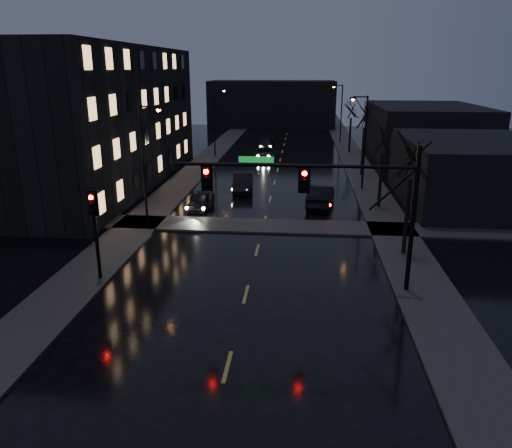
% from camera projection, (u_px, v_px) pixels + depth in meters
% --- Properties ---
extents(ground, '(160.00, 160.00, 0.00)m').
position_uv_depth(ground, '(218.00, 402.00, 15.97)').
color(ground, black).
rests_on(ground, ground).
extents(sidewalk_left, '(3.00, 140.00, 0.12)m').
position_uv_depth(sidewalk_left, '(191.00, 174.00, 49.94)').
color(sidewalk_left, '#2D2D2B').
rests_on(sidewalk_left, ground).
extents(sidewalk_right, '(3.00, 140.00, 0.12)m').
position_uv_depth(sidewalk_right, '(363.00, 177.00, 48.46)').
color(sidewalk_right, '#2D2D2B').
rests_on(sidewalk_right, ground).
extents(sidewalk_cross, '(40.00, 3.00, 0.12)m').
position_uv_depth(sidewalk_cross, '(263.00, 226.00, 33.53)').
color(sidewalk_cross, '#2D2D2B').
rests_on(sidewalk_cross, ground).
extents(apartment_block, '(12.00, 30.00, 12.00)m').
position_uv_depth(apartment_block, '(88.00, 118.00, 44.10)').
color(apartment_block, black).
rests_on(apartment_block, ground).
extents(commercial_right_near, '(10.00, 14.00, 5.00)m').
position_uv_depth(commercial_right_near, '(470.00, 172.00, 38.57)').
color(commercial_right_near, black).
rests_on(commercial_right_near, ground).
extents(commercial_right_far, '(12.00, 18.00, 6.00)m').
position_uv_depth(commercial_right_far, '(425.00, 131.00, 59.18)').
color(commercial_right_far, black).
rests_on(commercial_right_far, ground).
extents(far_block, '(22.00, 10.00, 8.00)m').
position_uv_depth(far_block, '(272.00, 104.00, 89.12)').
color(far_block, black).
rests_on(far_block, ground).
extents(signal_mast, '(11.11, 0.41, 7.00)m').
position_uv_depth(signal_mast, '(331.00, 191.00, 22.72)').
color(signal_mast, black).
rests_on(signal_mast, ground).
extents(signal_pole_left, '(0.35, 0.41, 4.53)m').
position_uv_depth(signal_pole_left, '(95.00, 223.00, 24.26)').
color(signal_pole_left, black).
rests_on(signal_pole_left, ground).
extents(tree_near, '(3.52, 3.52, 8.08)m').
position_uv_depth(tree_near, '(413.00, 146.00, 26.67)').
color(tree_near, black).
rests_on(tree_near, ground).
extents(tree_mid_a, '(3.30, 3.30, 7.58)m').
position_uv_depth(tree_mid_a, '(384.00, 131.00, 36.29)').
color(tree_mid_a, black).
rests_on(tree_mid_a, ground).
extents(tree_mid_b, '(3.74, 3.74, 8.59)m').
position_uv_depth(tree_mid_b, '(366.00, 107.00, 47.45)').
color(tree_mid_b, black).
rests_on(tree_mid_b, ground).
extents(tree_far, '(3.43, 3.43, 7.88)m').
position_uv_depth(tree_far, '(352.00, 103.00, 60.91)').
color(tree_far, black).
rests_on(tree_far, ground).
extents(streetlight_l_near, '(1.53, 0.28, 8.00)m').
position_uv_depth(streetlight_l_near, '(146.00, 156.00, 32.30)').
color(streetlight_l_near, black).
rests_on(streetlight_l_near, ground).
extents(streetlight_l_far, '(1.53, 0.28, 8.00)m').
position_uv_depth(streetlight_l_far, '(216.00, 117.00, 57.94)').
color(streetlight_l_far, black).
rests_on(streetlight_l_far, ground).
extents(streetlight_r_mid, '(1.53, 0.28, 8.00)m').
position_uv_depth(streetlight_r_mid, '(363.00, 135.00, 42.37)').
color(streetlight_r_mid, black).
rests_on(streetlight_r_mid, ground).
extents(streetlight_r_far, '(1.53, 0.28, 8.00)m').
position_uv_depth(streetlight_r_far, '(340.00, 109.00, 68.97)').
color(streetlight_r_far, black).
rests_on(streetlight_r_far, ground).
extents(oncoming_car_a, '(1.69, 3.93, 1.32)m').
position_uv_depth(oncoming_car_a, '(201.00, 200.00, 37.59)').
color(oncoming_car_a, black).
rests_on(oncoming_car_a, ground).
extents(oncoming_car_b, '(2.08, 4.92, 1.58)m').
position_uv_depth(oncoming_car_b, '(243.00, 182.00, 42.98)').
color(oncoming_car_b, black).
rests_on(oncoming_car_b, ground).
extents(oncoming_car_c, '(2.43, 4.86, 1.32)m').
position_uv_depth(oncoming_car_c, '(265.00, 153.00, 58.48)').
color(oncoming_car_c, black).
rests_on(oncoming_car_c, ground).
extents(oncoming_car_d, '(1.92, 4.48, 1.28)m').
position_uv_depth(oncoming_car_d, '(267.00, 144.00, 65.34)').
color(oncoming_car_d, black).
rests_on(oncoming_car_d, ground).
extents(lead_car, '(2.40, 5.23, 1.66)m').
position_uv_depth(lead_car, '(321.00, 196.00, 38.28)').
color(lead_car, black).
rests_on(lead_car, ground).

